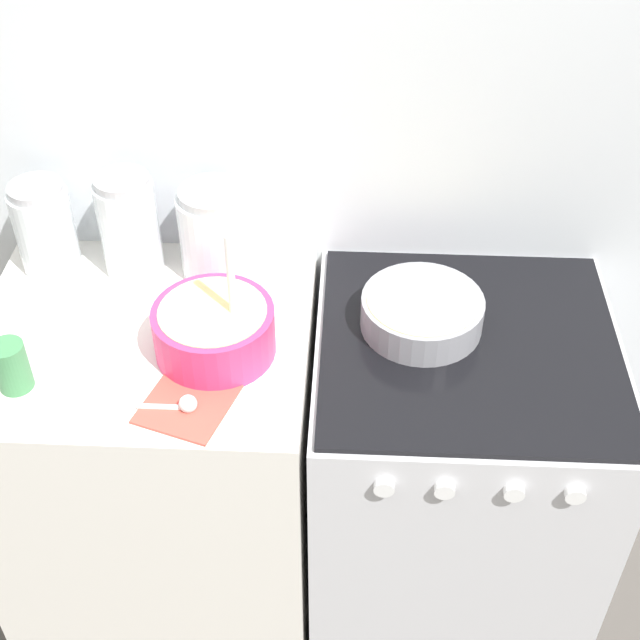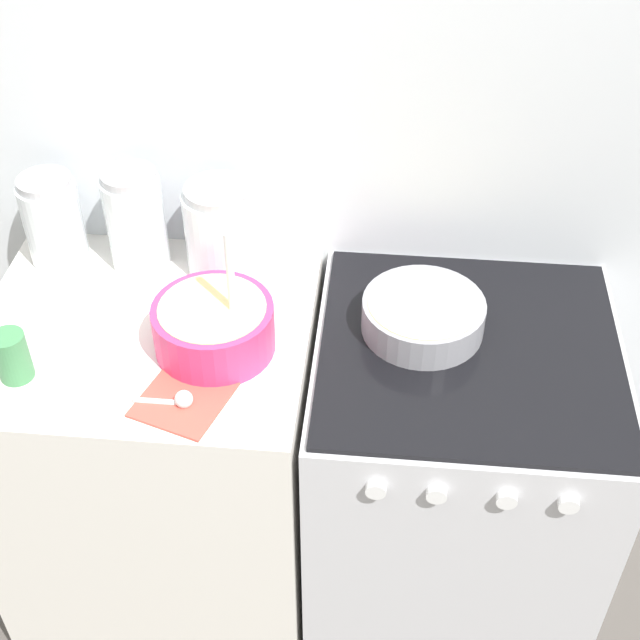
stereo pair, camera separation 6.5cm
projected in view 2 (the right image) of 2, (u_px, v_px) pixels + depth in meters
The scene contains 11 objects.
wall_back at pixel (324, 135), 1.96m from camera, with size 4.44×0.05×2.40m.
countertop_cabinet at pixel (166, 463), 2.22m from camera, with size 0.72×0.64×0.91m.
stove at pixel (450, 485), 2.17m from camera, with size 0.65×0.66×0.91m.
mixing_bowl at pixel (214, 325), 1.83m from camera, with size 0.25×0.25×0.29m.
baking_pan at pixel (423, 315), 1.88m from camera, with size 0.26×0.26×0.08m.
storage_jar_left at pixel (54, 226), 2.04m from camera, with size 0.13×0.13×0.22m.
storage_jar_middle at pixel (137, 226), 2.02m from camera, with size 0.13×0.13×0.25m.
storage_jar_right at pixel (221, 235), 2.01m from camera, with size 0.16×0.16×0.22m.
tin_can at pixel (12, 356), 1.77m from camera, with size 0.07×0.07×0.11m.
recipe_page at pixel (195, 385), 1.78m from camera, with size 0.24×0.29×0.01m.
measuring_spoon at pixel (178, 400), 1.73m from camera, with size 0.12×0.04×0.04m.
Camera 2 is at (0.16, -1.07, 2.18)m, focal length 50.00 mm.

